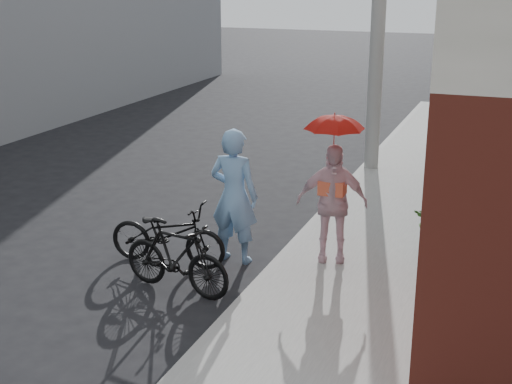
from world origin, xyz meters
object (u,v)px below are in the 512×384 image
Objects in this scene: bike_right at (176,257)px; kimono_woman at (332,203)px; planter at (433,250)px; officer at (234,196)px; bike_left at (168,234)px.

kimono_woman reaches higher than bike_right.
kimono_woman reaches higher than planter.
kimono_woman is (1.33, 0.26, -0.02)m from officer.
bike_left is at bearing -159.13° from planter.
officer is 2.88m from planter.
bike_left is 1.04× the size of kimono_woman.
kimono_woman is 1.62m from planter.
planter is at bearing -72.41° from bike_left.
bike_left is (-0.82, -0.45, -0.51)m from officer.
bike_left is at bearing 30.99° from officer.
bike_right is 0.97× the size of kimono_woman.
officer reaches higher than planter.
bike_right is 4.27× the size of planter.
planter is at bearing 9.87° from kimono_woman.
bike_right is (-0.29, -1.22, -0.48)m from officer.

